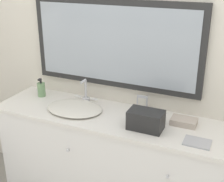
% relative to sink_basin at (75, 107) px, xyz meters
% --- Properties ---
extents(wall_back, '(8.00, 0.18, 2.55)m').
position_rel_sink_basin_xyz_m(wall_back, '(0.43, 0.30, 0.40)').
color(wall_back, silver).
rests_on(wall_back, ground_plane).
extents(vanity_counter, '(2.11, 0.52, 0.86)m').
position_rel_sink_basin_xyz_m(vanity_counter, '(0.44, 0.02, -0.45)').
color(vanity_counter, white).
rests_on(vanity_counter, ground_plane).
extents(sink_basin, '(0.44, 0.38, 0.19)m').
position_rel_sink_basin_xyz_m(sink_basin, '(0.00, 0.00, 0.00)').
color(sink_basin, silver).
rests_on(sink_basin, vanity_counter).
extents(soap_bottle, '(0.07, 0.07, 0.16)m').
position_rel_sink_basin_xyz_m(soap_bottle, '(-0.39, 0.12, 0.04)').
color(soap_bottle, '#709966').
rests_on(soap_bottle, vanity_counter).
extents(appliance_box, '(0.24, 0.15, 0.13)m').
position_rel_sink_basin_xyz_m(appliance_box, '(0.59, -0.06, 0.05)').
color(appliance_box, black).
rests_on(appliance_box, vanity_counter).
extents(picture_frame, '(0.08, 0.01, 0.13)m').
position_rel_sink_basin_xyz_m(picture_frame, '(0.48, 0.18, 0.05)').
color(picture_frame, '#B2B2B7').
rests_on(picture_frame, vanity_counter).
extents(hand_towel_near_sink, '(0.18, 0.12, 0.04)m').
position_rel_sink_basin_xyz_m(hand_towel_near_sink, '(0.82, 0.10, 0.00)').
color(hand_towel_near_sink, '#B7A899').
rests_on(hand_towel_near_sink, vanity_counter).
extents(metal_tray, '(0.17, 0.13, 0.01)m').
position_rel_sink_basin_xyz_m(metal_tray, '(0.95, -0.11, -0.01)').
color(metal_tray, '#ADADB2').
rests_on(metal_tray, vanity_counter).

